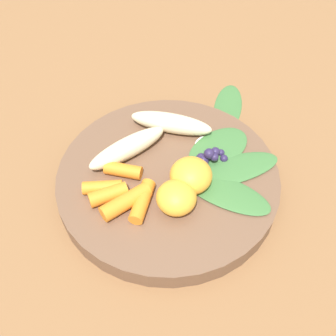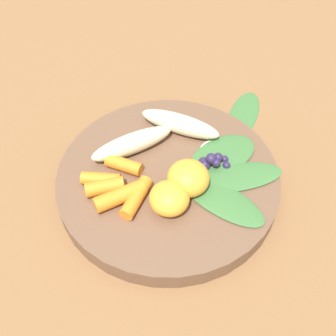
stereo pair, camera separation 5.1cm
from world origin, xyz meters
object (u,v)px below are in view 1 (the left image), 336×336
banana_peeled_right (171,123)px  kale_leaf_stray (228,106)px  orange_segment_near (191,175)px  bowl (168,179)px  banana_peeled_left (128,148)px

banana_peeled_right → kale_leaf_stray: 0.13m
banana_peeled_right → orange_segment_near: orange_segment_near is taller
bowl → banana_peeled_right: (0.01, 0.08, 0.03)m
banana_peeled_right → bowl: bearing=101.6°
banana_peeled_left → banana_peeled_right: 0.07m
bowl → banana_peeled_right: size_ratio=2.49×
banana_peeled_right → kale_leaf_stray: size_ratio=1.03×
banana_peeled_left → kale_leaf_stray: (0.15, 0.12, -0.04)m
banana_peeled_right → orange_segment_near: (0.02, -0.10, 0.01)m
bowl → kale_leaf_stray: bowl is taller
banana_peeled_right → kale_leaf_stray: bearing=-124.3°
bowl → banana_peeled_left: bearing=146.8°
banana_peeled_right → kale_leaf_stray: banana_peeled_right is taller
bowl → orange_segment_near: 0.05m
orange_segment_near → banana_peeled_right: bearing=101.1°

